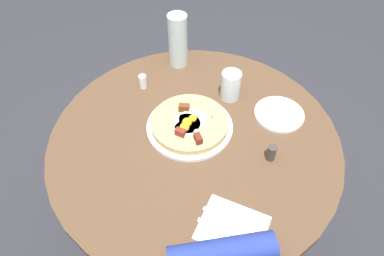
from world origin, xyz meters
The scene contains 12 objects.
ground_plane centered at (0.00, 0.00, 0.00)m, with size 6.00×6.00×0.00m, color #2D2D33.
dining_table centered at (0.00, 0.00, 0.57)m, with size 0.93×0.93×0.74m.
pizza_plate centered at (-0.04, -0.02, 0.75)m, with size 0.28×0.28×0.01m, color white.
breakfast_pizza centered at (-0.03, -0.02, 0.77)m, with size 0.25×0.25×0.05m.
bread_plate centered at (-0.10, 0.28, 0.75)m, with size 0.17×0.17×0.01m, color white.
napkin centered at (0.31, 0.11, 0.74)m, with size 0.17×0.14×0.00m, color white.
fork centered at (0.32, 0.10, 0.75)m, with size 0.18×0.01×0.01m, color silver.
knife centered at (0.29, 0.11, 0.75)m, with size 0.18×0.01×0.01m, color silver.
water_glass centered at (-0.19, 0.12, 0.79)m, with size 0.07×0.07×0.10m, color silver.
water_bottle centered at (-0.38, -0.07, 0.85)m, with size 0.07×0.07×0.20m, color silver.
salt_shaker centered at (-0.23, -0.19, 0.77)m, with size 0.03×0.03×0.05m, color white.
pepper_shaker centered at (0.08, 0.23, 0.77)m, with size 0.03×0.03×0.05m, color #3F3833.
Camera 1 is at (0.71, 0.01, 1.59)m, focal length 32.42 mm.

